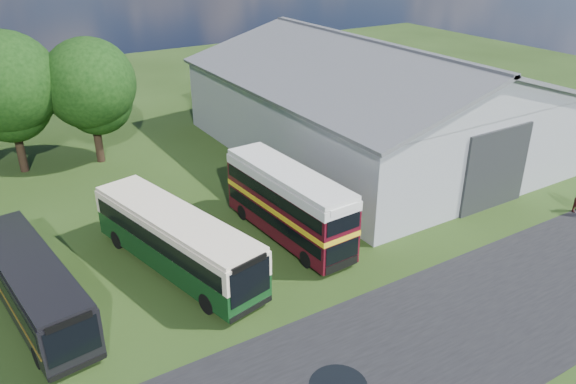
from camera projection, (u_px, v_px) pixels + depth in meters
ground at (325, 328)px, 23.82m from camera, size 120.00×120.00×0.00m
asphalt_road at (427, 343)px, 22.95m from camera, size 60.00×8.00×0.02m
storage_shed at (367, 94)px, 41.44m from camera, size 18.80×24.80×8.15m
tree_mid at (6, 83)px, 36.37m from camera, size 6.80×6.80×9.60m
tree_right_a at (89, 84)px, 38.20m from camera, size 6.26×6.26×8.83m
shrub_front at (345, 233)px, 31.09m from camera, size 1.70×1.70×1.70m
shrub_mid at (324, 219)px, 32.63m from camera, size 1.60×1.60×1.60m
shrub_back at (305, 206)px, 34.16m from camera, size 1.80×1.80×1.80m
bus_green_single at (176, 240)px, 27.26m from camera, size 4.92×11.30×3.04m
bus_maroon_double at (288, 204)px, 30.02m from camera, size 2.80×9.22×3.92m
bus_dark_single at (32, 285)px, 24.14m from camera, size 3.51×10.17×2.75m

